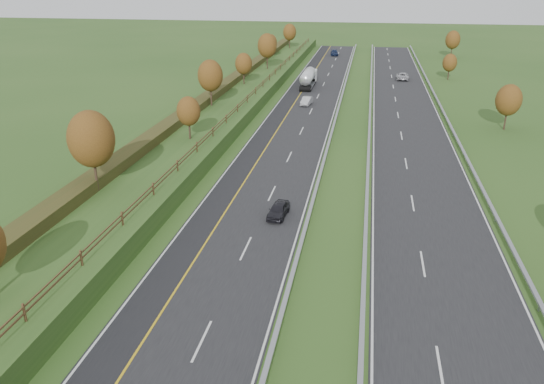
{
  "coord_description": "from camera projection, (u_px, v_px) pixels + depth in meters",
  "views": [
    {
      "loc": [
        10.13,
        -14.22,
        20.59
      ],
      "look_at": [
        2.14,
        30.14,
        2.2
      ],
      "focal_mm": 35.0,
      "sensor_mm": 36.0,
      "label": 1
    }
  ],
  "objects": [
    {
      "name": "trees_left",
      "position": [
        201.0,
        86.0,
        73.67
      ],
      "size": [
        6.64,
        164.3,
        7.66
      ],
      "color": "#2D2116",
      "rests_on": "embankment_left"
    },
    {
      "name": "median_barrier_far",
      "position": [
        369.0,
        128.0,
        75.07
      ],
      "size": [
        0.32,
        200.0,
        0.71
      ],
      "color": "#92949A",
      "rests_on": "ground"
    },
    {
      "name": "embankment_left",
      "position": [
        208.0,
        118.0,
        78.83
      ],
      "size": [
        12.0,
        200.0,
        2.0
      ],
      "primitive_type": "cube",
      "color": "#2C4E1B",
      "rests_on": "ground"
    },
    {
      "name": "hedge_left",
      "position": [
        194.0,
        107.0,
        78.57
      ],
      "size": [
        2.2,
        180.0,
        1.1
      ],
      "primitive_type": "cube",
      "color": "#343A17",
      "rests_on": "embankment_left"
    },
    {
      "name": "car_small_far",
      "position": [
        334.0,
        53.0,
        148.07
      ],
      "size": [
        2.53,
        5.2,
        1.46
      ],
      "primitive_type": "imported",
      "rotation": [
        0.0,
        0.0,
        0.1
      ],
      "color": "#142040",
      "rests_on": "near_carriageway"
    },
    {
      "name": "outer_barrier_far",
      "position": [
        454.0,
        132.0,
        73.18
      ],
      "size": [
        0.32,
        200.0,
        0.71
      ],
      "color": "#92949A",
      "rests_on": "ground"
    },
    {
      "name": "car_dark_near",
      "position": [
        278.0,
        210.0,
        48.66
      ],
      "size": [
        1.86,
        3.93,
        1.3
      ],
      "primitive_type": "imported",
      "rotation": [
        0.0,
        0.0,
        -0.09
      ],
      "color": "black",
      "rests_on": "near_carriageway"
    },
    {
      "name": "car_silver_mid",
      "position": [
        307.0,
        101.0,
        91.02
      ],
      "size": [
        1.95,
        4.29,
        1.37
      ],
      "primitive_type": "imported",
      "rotation": [
        0.0,
        0.0,
        -0.12
      ],
      "color": "#AAAAAF",
      "rests_on": "near_carriageway"
    },
    {
      "name": "lane_markings",
      "position": [
        338.0,
        131.0,
        75.9
      ],
      "size": [
        26.75,
        200.0,
        0.01
      ],
      "color": "silver",
      "rests_on": "near_carriageway"
    },
    {
      "name": "hard_shoulder",
      "position": [
        269.0,
        127.0,
        77.68
      ],
      "size": [
        3.0,
        200.0,
        0.04
      ],
      "primitive_type": "cube",
      "color": "black",
      "rests_on": "ground"
    },
    {
      "name": "trees_far",
      "position": [
        477.0,
        72.0,
        97.2
      ],
      "size": [
        8.45,
        118.6,
        7.12
      ],
      "color": "#2D2116",
      "rests_on": "ground"
    },
    {
      "name": "near_carriageway",
      "position": [
        294.0,
        129.0,
        77.07
      ],
      "size": [
        10.5,
        200.0,
        0.04
      ],
      "primitive_type": "cube",
      "color": "black",
      "rests_on": "ground"
    },
    {
      "name": "road_tanker",
      "position": [
        308.0,
        77.0,
        105.65
      ],
      "size": [
        2.4,
        11.22,
        3.46
      ],
      "color": "silver",
      "rests_on": "near_carriageway"
    },
    {
      "name": "median_barrier_near",
      "position": [
        333.0,
        127.0,
        75.91
      ],
      "size": [
        0.32,
        200.0,
        0.71
      ],
      "color": "#92949A",
      "rests_on": "ground"
    },
    {
      "name": "far_carriageway",
      "position": [
        410.0,
        134.0,
        74.36
      ],
      "size": [
        10.5,
        200.0,
        0.04
      ],
      "primitive_type": "cube",
      "color": "black",
      "rests_on": "ground"
    },
    {
      "name": "ground",
      "position": [
        348.0,
        141.0,
        71.2
      ],
      "size": [
        400.0,
        400.0,
        0.0
      ],
      "primitive_type": "plane",
      "color": "#2C4E1B",
      "rests_on": "ground"
    },
    {
      "name": "car_oncoming",
      "position": [
        402.0,
        76.0,
        113.38
      ],
      "size": [
        2.66,
        5.5,
        1.51
      ],
      "primitive_type": "imported",
      "rotation": [
        0.0,
        0.0,
        3.11
      ],
      "color": "#B5B4B9",
      "rests_on": "far_carriageway"
    },
    {
      "name": "fence_left",
      "position": [
        236.0,
        109.0,
        77.06
      ],
      "size": [
        0.12,
        189.06,
        1.2
      ],
      "color": "#422B19",
      "rests_on": "embankment_left"
    }
  ]
}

